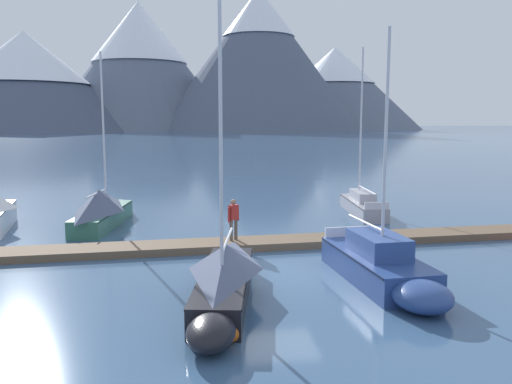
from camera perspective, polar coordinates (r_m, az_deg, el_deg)
ground_plane at (r=17.80m, az=2.60°, el=-9.08°), size 700.00×700.00×0.00m
mountain_west_summit at (r=233.31m, az=-23.86°, el=11.29°), size 92.75×92.75×40.03m
mountain_central_massif at (r=246.58m, az=-12.60°, el=13.59°), size 85.46×85.46×56.86m
mountain_shoulder_ridge at (r=228.70m, az=0.29°, el=14.33°), size 87.79×87.79×59.25m
mountain_east_summit at (r=268.05m, az=8.57°, el=11.33°), size 86.08×86.08×40.38m
dock at (r=21.57m, az=0.71°, el=-5.62°), size 28.58×3.50×0.30m
sailboat_second_berth at (r=26.56m, az=-16.43°, el=-1.70°), size 2.39×7.27×8.44m
sailboat_mid_dock_port at (r=15.16m, az=-3.52°, el=-9.23°), size 2.52×7.26×9.17m
sailboat_mid_dock_starboard at (r=17.12m, az=13.72°, el=-7.91°), size 2.32×6.59×7.97m
sailboat_far_berth at (r=29.80m, az=11.41°, el=-1.22°), size 1.87×6.65×9.13m
person_on_dock at (r=21.27m, az=-2.48°, el=-2.75°), size 0.49×0.41×1.69m
mooring_buoy_inner_mooring at (r=12.75m, az=-2.75°, el=-15.21°), size 0.41×0.41×0.49m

